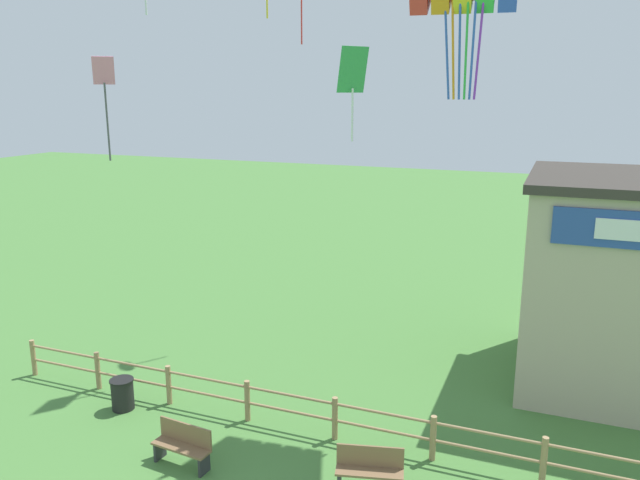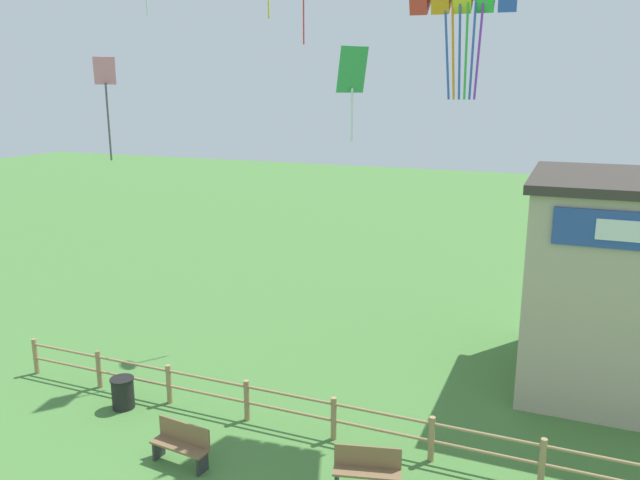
# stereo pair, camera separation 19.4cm
# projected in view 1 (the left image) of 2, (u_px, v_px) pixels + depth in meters

# --- Properties ---
(wooden_fence) EXTENTS (16.62, 0.14, 1.08)m
(wooden_fence) POSITION_uv_depth(u_px,v_px,m) (290.00, 406.00, 15.25)
(wooden_fence) COLOR #9E7F56
(wooden_fence) RESTS_ON ground_plane
(park_bench_near_fence) EXTENTS (1.44, 0.54, 0.96)m
(park_bench_near_fence) POSITION_uv_depth(u_px,v_px,m) (183.00, 444.00, 13.84)
(park_bench_near_fence) COLOR brown
(park_bench_near_fence) RESTS_ON ground_plane
(park_bench_by_building) EXTENTS (1.46, 0.73, 0.96)m
(park_bench_by_building) POSITION_uv_depth(u_px,v_px,m) (370.00, 469.00, 12.94)
(park_bench_by_building) COLOR brown
(park_bench_by_building) RESTS_ON ground_plane
(trash_bin) EXTENTS (0.62, 0.62, 0.83)m
(trash_bin) POSITION_uv_depth(u_px,v_px,m) (123.00, 394.00, 16.30)
(trash_bin) COLOR black
(trash_bin) RESTS_ON ground_plane
(kite_pink_diamond) EXTENTS (0.60, 0.58, 2.59)m
(kite_pink_diamond) POSITION_uv_depth(u_px,v_px,m) (105.00, 91.00, 15.72)
(kite_pink_diamond) COLOR pink
(kite_green_diamond) EXTENTS (0.62, 0.74, 2.14)m
(kite_green_diamond) POSITION_uv_depth(u_px,v_px,m) (353.00, 77.00, 14.32)
(kite_green_diamond) COLOR green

